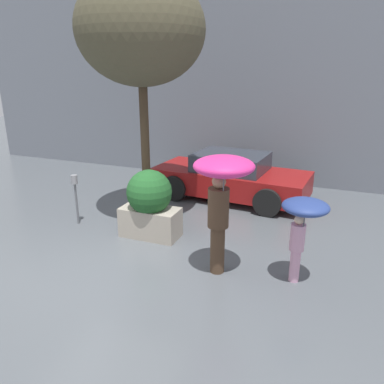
{
  "coord_description": "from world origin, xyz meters",
  "views": [
    {
      "loc": [
        3.7,
        -5.02,
        3.41
      ],
      "look_at": [
        1.06,
        1.6,
        1.05
      ],
      "focal_mm": 35.0,
      "sensor_mm": 36.0,
      "label": 1
    }
  ],
  "objects_px": {
    "street_tree": "(141,31)",
    "person_adult": "(222,185)",
    "planter_box": "(150,203)",
    "person_child": "(303,218)",
    "parked_car_near": "(231,177)",
    "parking_meter": "(75,189)"
  },
  "relations": [
    {
      "from": "parking_meter",
      "to": "person_adult",
      "type": "bearing_deg",
      "value": -14.29
    },
    {
      "from": "person_adult",
      "to": "street_tree",
      "type": "xyz_separation_m",
      "value": [
        -2.37,
        1.82,
        2.52
      ]
    },
    {
      "from": "parked_car_near",
      "to": "street_tree",
      "type": "xyz_separation_m",
      "value": [
        -1.4,
        -2.16,
        3.55
      ]
    },
    {
      "from": "person_adult",
      "to": "parking_meter",
      "type": "bearing_deg",
      "value": -148.32
    },
    {
      "from": "street_tree",
      "to": "parking_meter",
      "type": "bearing_deg",
      "value": -147.24
    },
    {
      "from": "planter_box",
      "to": "person_adult",
      "type": "bearing_deg",
      "value": -27.39
    },
    {
      "from": "planter_box",
      "to": "street_tree",
      "type": "xyz_separation_m",
      "value": [
        -0.53,
        0.86,
        3.4
      ]
    },
    {
      "from": "parking_meter",
      "to": "street_tree",
      "type": "bearing_deg",
      "value": 32.76
    },
    {
      "from": "planter_box",
      "to": "street_tree",
      "type": "height_order",
      "value": "street_tree"
    },
    {
      "from": "person_adult",
      "to": "person_child",
      "type": "xyz_separation_m",
      "value": [
        1.28,
        0.22,
        -0.45
      ]
    },
    {
      "from": "person_adult",
      "to": "street_tree",
      "type": "distance_m",
      "value": 3.91
    },
    {
      "from": "planter_box",
      "to": "person_adult",
      "type": "height_order",
      "value": "person_adult"
    },
    {
      "from": "person_child",
      "to": "street_tree",
      "type": "bearing_deg",
      "value": -163.47
    },
    {
      "from": "street_tree",
      "to": "parking_meter",
      "type": "relative_size",
      "value": 4.58
    },
    {
      "from": "planter_box",
      "to": "person_child",
      "type": "relative_size",
      "value": 0.98
    },
    {
      "from": "parked_car_near",
      "to": "parking_meter",
      "type": "xyz_separation_m",
      "value": [
        -2.76,
        -3.03,
        0.24
      ]
    },
    {
      "from": "parked_car_near",
      "to": "street_tree",
      "type": "height_order",
      "value": "street_tree"
    },
    {
      "from": "street_tree",
      "to": "parked_car_near",
      "type": "bearing_deg",
      "value": 56.97
    },
    {
      "from": "planter_box",
      "to": "person_adult",
      "type": "xyz_separation_m",
      "value": [
        1.85,
        -0.96,
        0.88
      ]
    },
    {
      "from": "planter_box",
      "to": "person_child",
      "type": "height_order",
      "value": "person_child"
    },
    {
      "from": "street_tree",
      "to": "person_adult",
      "type": "bearing_deg",
      "value": -37.45
    },
    {
      "from": "parked_car_near",
      "to": "planter_box",
      "type": "bearing_deg",
      "value": 168.43
    }
  ]
}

